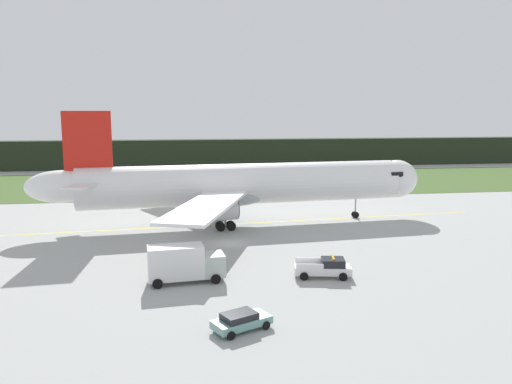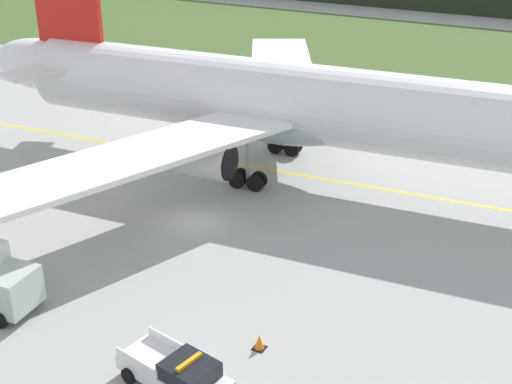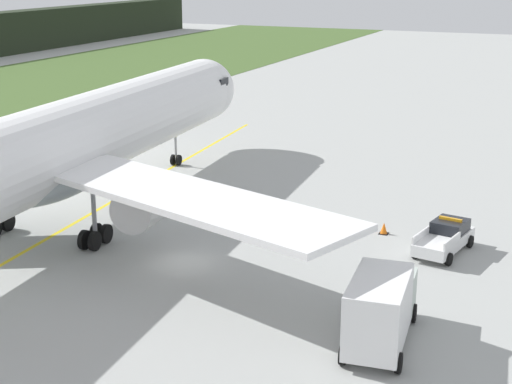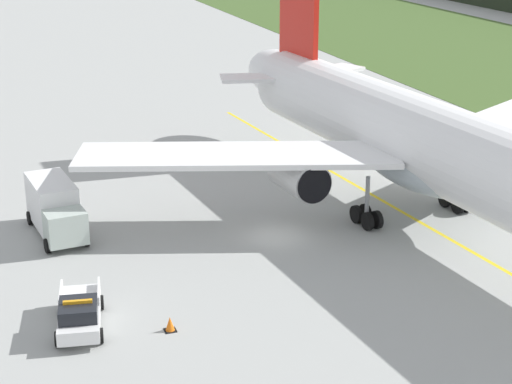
{
  "view_description": "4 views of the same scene",
  "coord_description": "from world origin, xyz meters",
  "views": [
    {
      "loc": [
        -4.91,
        -56.94,
        15.22
      ],
      "look_at": [
        4.75,
        8.36,
        4.6
      ],
      "focal_mm": 35.02,
      "sensor_mm": 36.0,
      "label": 1
    },
    {
      "loc": [
        21.97,
        -32.53,
        20.16
      ],
      "look_at": [
        4.32,
        0.07,
        2.96
      ],
      "focal_mm": 48.34,
      "sensor_mm": 36.0,
      "label": 2
    },
    {
      "loc": [
        -36.93,
        -20.97,
        16.75
      ],
      "look_at": [
        5.73,
        -2.33,
        3.0
      ],
      "focal_mm": 55.01,
      "sensor_mm": 36.0,
      "label": 3
    },
    {
      "loc": [
        45.79,
        -18.08,
        20.43
      ],
      "look_at": [
        5.37,
        -3.41,
        5.13
      ],
      "focal_mm": 58.74,
      "sensor_mm": 36.0,
      "label": 4
    }
  ],
  "objects": [
    {
      "name": "ops_pickup_truck",
      "position": [
        7.98,
        -13.68,
        0.9
      ],
      "size": [
        5.5,
        3.02,
        1.94
      ],
      "color": "white",
      "rests_on": "ground"
    },
    {
      "name": "taxiway_centerline_main",
      "position": [
        3.29,
        9.88,
        0.0
      ],
      "size": [
        69.48,
        6.15,
        0.01
      ],
      "primitive_type": "cube",
      "rotation": [
        0.0,
        0.0,
        0.08
      ],
      "color": "yellow",
      "rests_on": "ground"
    },
    {
      "name": "catering_truck",
      "position": [
        -5.01,
        -13.17,
        1.8
      ],
      "size": [
        7.03,
        3.26,
        3.57
      ],
      "color": "#B0BDB4",
      "rests_on": "ground"
    },
    {
      "name": "ground",
      "position": [
        0.0,
        0.0,
        0.0
      ],
      "size": [
        320.0,
        320.0,
        0.0
      ],
      "primitive_type": "plane",
      "color": "#A0A29F"
    },
    {
      "name": "apron_cone",
      "position": [
        9.69,
        -9.52,
        0.37
      ],
      "size": [
        0.6,
        0.6,
        0.75
      ],
      "color": "black",
      "rests_on": "ground"
    },
    {
      "name": "airliner",
      "position": [
        2.8,
        9.84,
        5.39
      ],
      "size": [
        53.95,
        43.12,
        15.35
      ],
      "color": "white",
      "rests_on": "ground"
    }
  ]
}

